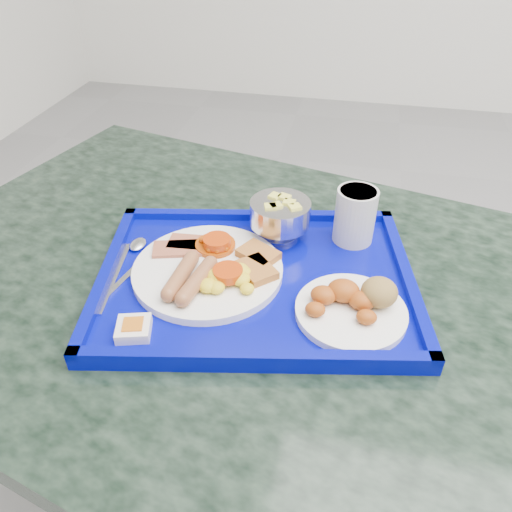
{
  "coord_description": "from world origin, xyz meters",
  "views": [
    {
      "loc": [
        -0.91,
        -0.52,
        1.25
      ],
      "look_at": [
        -1.03,
        0.06,
        0.8
      ],
      "focal_mm": 35.0,
      "sensor_mm": 36.0,
      "label": 1
    }
  ],
  "objects_px": {
    "main_plate": "(212,269)",
    "juice_cup": "(355,214)",
    "fruit_bowl": "(280,214)",
    "bread_plate": "(354,304)",
    "tray": "(256,280)",
    "table": "(251,363)"
  },
  "relations": [
    {
      "from": "tray",
      "to": "juice_cup",
      "type": "distance_m",
      "value": 0.2
    },
    {
      "from": "tray",
      "to": "bread_plate",
      "type": "bearing_deg",
      "value": -17.38
    },
    {
      "from": "fruit_bowl",
      "to": "juice_cup",
      "type": "bearing_deg",
      "value": 8.76
    },
    {
      "from": "tray",
      "to": "juice_cup",
      "type": "height_order",
      "value": "juice_cup"
    },
    {
      "from": "bread_plate",
      "to": "juice_cup",
      "type": "height_order",
      "value": "juice_cup"
    },
    {
      "from": "fruit_bowl",
      "to": "bread_plate",
      "type": "bearing_deg",
      "value": -50.16
    },
    {
      "from": "main_plate",
      "to": "bread_plate",
      "type": "xyz_separation_m",
      "value": [
        0.22,
        -0.04,
        0.0
      ]
    },
    {
      "from": "bread_plate",
      "to": "juice_cup",
      "type": "distance_m",
      "value": 0.18
    },
    {
      "from": "bread_plate",
      "to": "tray",
      "type": "bearing_deg",
      "value": 162.62
    },
    {
      "from": "fruit_bowl",
      "to": "table",
      "type": "bearing_deg",
      "value": -103.05
    },
    {
      "from": "table",
      "to": "bread_plate",
      "type": "distance_m",
      "value": 0.28
    },
    {
      "from": "main_plate",
      "to": "table",
      "type": "bearing_deg",
      "value": 15.38
    },
    {
      "from": "table",
      "to": "fruit_bowl",
      "type": "height_order",
      "value": "fruit_bowl"
    },
    {
      "from": "main_plate",
      "to": "fruit_bowl",
      "type": "height_order",
      "value": "fruit_bowl"
    },
    {
      "from": "table",
      "to": "juice_cup",
      "type": "xyz_separation_m",
      "value": [
        0.15,
        0.13,
        0.26
      ]
    },
    {
      "from": "juice_cup",
      "to": "table",
      "type": "bearing_deg",
      "value": -138.9
    },
    {
      "from": "table",
      "to": "juice_cup",
      "type": "bearing_deg",
      "value": 41.1
    },
    {
      "from": "main_plate",
      "to": "tray",
      "type": "bearing_deg",
      "value": 8.91
    },
    {
      "from": "main_plate",
      "to": "fruit_bowl",
      "type": "xyz_separation_m",
      "value": [
        0.08,
        0.12,
        0.03
      ]
    },
    {
      "from": "table",
      "to": "bread_plate",
      "type": "height_order",
      "value": "bread_plate"
    },
    {
      "from": "main_plate",
      "to": "juice_cup",
      "type": "height_order",
      "value": "juice_cup"
    },
    {
      "from": "fruit_bowl",
      "to": "juice_cup",
      "type": "relative_size",
      "value": 1.08
    }
  ]
}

